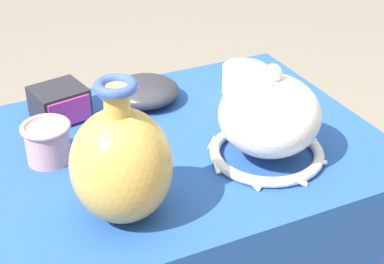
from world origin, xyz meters
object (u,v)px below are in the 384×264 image
(vase_dome_bell, at_px, (269,121))
(cup_wide_rose, at_px, (47,141))
(mosaic_tile_box, at_px, (60,103))
(bowl_shallow_charcoal, at_px, (145,91))
(vase_tall_bulbous, at_px, (121,164))
(pot_squat_porcelain, at_px, (244,80))

(vase_dome_bell, relative_size, cup_wide_rose, 2.45)
(vase_dome_bell, distance_m, mosaic_tile_box, 0.49)
(vase_dome_bell, xyz_separation_m, bowl_shallow_charcoal, (-0.14, 0.34, -0.06))
(mosaic_tile_box, bearing_deg, bowl_shallow_charcoal, -13.90)
(vase_tall_bulbous, bearing_deg, pot_squat_porcelain, 37.51)
(vase_tall_bulbous, height_order, mosaic_tile_box, vase_tall_bulbous)
(mosaic_tile_box, relative_size, bowl_shallow_charcoal, 0.80)
(vase_dome_bell, height_order, bowl_shallow_charcoal, vase_dome_bell)
(vase_dome_bell, relative_size, bowl_shallow_charcoal, 1.52)
(vase_tall_bulbous, distance_m, mosaic_tile_box, 0.41)
(vase_tall_bulbous, xyz_separation_m, bowl_shallow_charcoal, (0.19, 0.39, -0.08))
(pot_squat_porcelain, bearing_deg, cup_wide_rose, -169.03)
(vase_tall_bulbous, relative_size, cup_wide_rose, 2.61)
(bowl_shallow_charcoal, bearing_deg, cup_wide_rose, -150.26)
(vase_tall_bulbous, xyz_separation_m, pot_squat_porcelain, (0.44, 0.33, -0.07))
(vase_tall_bulbous, bearing_deg, mosaic_tile_box, 91.94)
(bowl_shallow_charcoal, xyz_separation_m, pot_squat_porcelain, (0.24, -0.06, 0.01))
(vase_dome_bell, height_order, pot_squat_porcelain, vase_dome_bell)
(mosaic_tile_box, xyz_separation_m, pot_squat_porcelain, (0.45, -0.07, -0.00))
(vase_dome_bell, bearing_deg, pot_squat_porcelain, 69.49)
(mosaic_tile_box, height_order, cup_wide_rose, cup_wide_rose)
(cup_wide_rose, bearing_deg, vase_tall_bulbous, -71.03)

